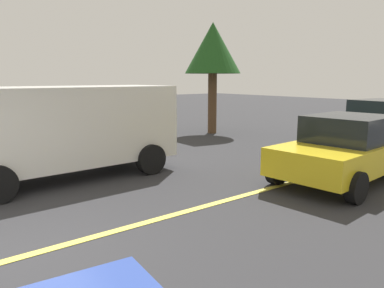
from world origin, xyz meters
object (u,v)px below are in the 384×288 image
at_px(car_yellow_mid_road, 345,149).
at_px(car_green_near_curb, 380,123).
at_px(white_van, 64,126).
at_px(tree_left_verge, 213,50).

xyz_separation_m(car_yellow_mid_road, car_green_near_curb, (5.24, 1.66, 0.04)).
xyz_separation_m(white_van, car_green_near_curb, (10.27, -2.67, -0.44)).
relative_size(car_yellow_mid_road, car_green_near_curb, 0.92).
xyz_separation_m(car_yellow_mid_road, tree_left_verge, (2.71, 7.78, 2.82)).
xyz_separation_m(white_van, car_yellow_mid_road, (5.03, -4.33, -0.49)).
height_order(white_van, car_green_near_curb, white_van).
distance_m(car_yellow_mid_road, car_green_near_curb, 5.49).
bearing_deg(white_van, tree_left_verge, 24.02).
distance_m(white_van, car_yellow_mid_road, 6.66).
xyz_separation_m(car_green_near_curb, tree_left_verge, (-2.53, 6.12, 2.77)).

